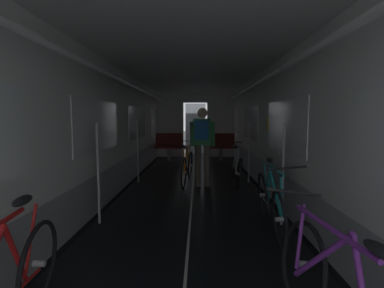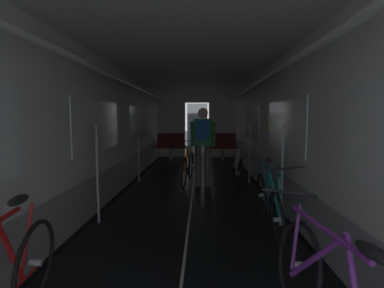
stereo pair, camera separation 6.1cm
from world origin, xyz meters
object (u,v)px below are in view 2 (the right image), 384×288
Objects in this scene: bench_seat_far_left at (171,144)px; bicycle_teal at (269,202)px; bicycle_silver at (238,167)px; person_cyclist_aisle at (203,140)px; bicycle_orange_in_aisle at (188,167)px; bench_seat_far_right at (222,144)px.

bench_seat_far_left is 6.47m from bicycle_teal.
bench_seat_far_left and bicycle_silver have the same top height.
person_cyclist_aisle reaches higher than bicycle_orange_in_aisle.
person_cyclist_aisle is (-0.86, 2.35, 0.63)m from bicycle_teal.
bicycle_teal is at bearing -88.46° from bench_seat_far_right.
bicycle_silver is at bearing -62.25° from bench_seat_far_left.
bicycle_silver is (1.88, -3.57, -0.19)m from bench_seat_far_left.
bench_seat_far_right is at bearing 0.00° from bench_seat_far_left.
bench_seat_far_left is at bearing 180.00° from bench_seat_far_right.
bench_seat_far_left is 0.58× the size of person_cyclist_aisle.
bench_seat_far_left is at bearing 107.68° from bicycle_teal.
person_cyclist_aisle is (-0.78, -0.25, 0.63)m from bicycle_silver.
bicycle_teal is at bearing -88.09° from bicycle_silver.
person_cyclist_aisle is at bearing -162.45° from bicycle_silver.
bicycle_orange_in_aisle is at bearing -77.77° from bench_seat_far_left.
bench_seat_far_right is at bearing 79.65° from person_cyclist_aisle.
bicycle_teal is 1.00× the size of bicycle_orange_in_aisle.
bench_seat_far_left reaches higher than bicycle_teal.
bicycle_silver is 1.01× the size of person_cyclist_aisle.
bicycle_teal is at bearing -69.81° from person_cyclist_aisle.
bicycle_teal is 2.88m from bicycle_orange_in_aisle.
bench_seat_far_right is 0.58× the size of person_cyclist_aisle.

